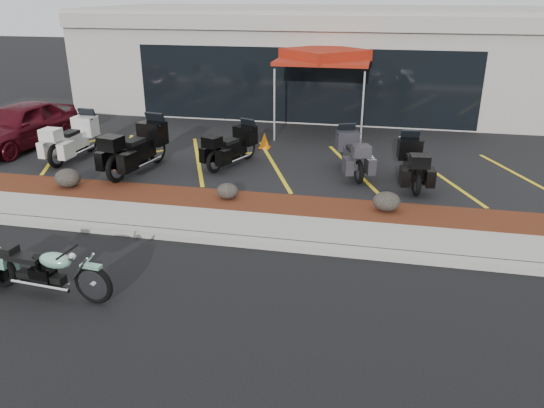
% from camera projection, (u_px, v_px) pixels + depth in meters
% --- Properties ---
extents(ground, '(90.00, 90.00, 0.00)m').
position_uv_depth(ground, '(211.00, 265.00, 9.61)').
color(ground, black).
rests_on(ground, ground).
extents(curb, '(24.00, 0.25, 0.15)m').
position_uv_depth(curb, '(225.00, 240.00, 10.39)').
color(curb, gray).
rests_on(curb, ground).
extents(sidewalk, '(24.00, 1.20, 0.15)m').
position_uv_depth(sidewalk, '(235.00, 225.00, 11.03)').
color(sidewalk, gray).
rests_on(sidewalk, ground).
extents(mulch_bed, '(24.00, 1.20, 0.16)m').
position_uv_depth(mulch_bed, '(249.00, 204.00, 12.12)').
color(mulch_bed, '#3D190E').
rests_on(mulch_bed, ground).
extents(upper_lot, '(26.00, 9.60, 0.15)m').
position_uv_depth(upper_lot, '(290.00, 143.00, 17.02)').
color(upper_lot, black).
rests_on(upper_lot, ground).
extents(dealership_building, '(18.00, 8.16, 4.00)m').
position_uv_depth(dealership_building, '(317.00, 58.00, 21.98)').
color(dealership_building, gray).
rests_on(dealership_building, ground).
extents(boulder_left, '(0.64, 0.53, 0.45)m').
position_uv_depth(boulder_left, '(68.00, 178.00, 12.87)').
color(boulder_left, black).
rests_on(boulder_left, mulch_bed).
extents(boulder_mid, '(0.51, 0.42, 0.36)m').
position_uv_depth(boulder_mid, '(228.00, 191.00, 12.17)').
color(boulder_mid, black).
rests_on(boulder_mid, mulch_bed).
extents(boulder_right, '(0.60, 0.50, 0.43)m').
position_uv_depth(boulder_right, '(387.00, 201.00, 11.48)').
color(boulder_right, black).
rests_on(boulder_right, mulch_bed).
extents(hero_cruiser, '(2.58, 0.86, 0.89)m').
position_uv_depth(hero_cruiser, '(93.00, 279.00, 8.26)').
color(hero_cruiser, '#6EAB8E').
rests_on(hero_cruiser, ground).
extents(touring_white, '(0.96, 2.27, 1.30)m').
position_uv_depth(touring_white, '(89.00, 130.00, 15.58)').
color(touring_white, silver).
rests_on(touring_white, upper_lot).
extents(touring_black_front, '(1.38, 2.57, 1.42)m').
position_uv_depth(touring_black_front, '(156.00, 138.00, 14.53)').
color(touring_black_front, black).
rests_on(touring_black_front, upper_lot).
extents(touring_black_mid, '(1.48, 2.16, 1.17)m').
position_uv_depth(touring_black_mid, '(248.00, 139.00, 14.89)').
color(touring_black_mid, black).
rests_on(touring_black_mid, upper_lot).
extents(touring_grey, '(1.35, 2.17, 1.18)m').
position_uv_depth(touring_grey, '(346.00, 145.00, 14.35)').
color(touring_grey, '#313036').
rests_on(touring_grey, upper_lot).
extents(touring_black_rear, '(1.02, 2.15, 1.21)m').
position_uv_depth(touring_black_rear, '(409.00, 153.00, 13.57)').
color(touring_black_rear, black).
rests_on(touring_black_rear, upper_lot).
extents(parked_car, '(2.02, 4.17, 1.37)m').
position_uv_depth(parked_car, '(19.00, 125.00, 16.00)').
color(parked_car, '#450912').
rests_on(parked_car, upper_lot).
extents(traffic_cone, '(0.41, 0.41, 0.47)m').
position_uv_depth(traffic_cone, '(265.00, 140.00, 16.12)').
color(traffic_cone, orange).
rests_on(traffic_cone, upper_lot).
extents(popup_canopy, '(3.04, 3.04, 2.73)m').
position_uv_depth(popup_canopy, '(325.00, 57.00, 17.05)').
color(popup_canopy, silver).
rests_on(popup_canopy, upper_lot).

